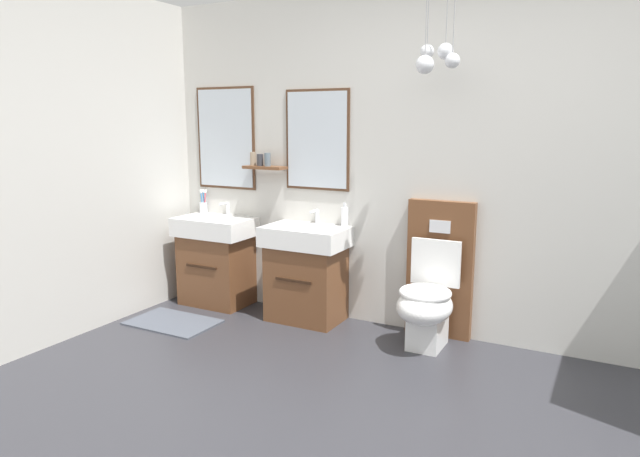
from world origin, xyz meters
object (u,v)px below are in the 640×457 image
(vanity_sink_left, at_px, (217,258))
(soap_dispenser, at_px, (345,216))
(toilet, at_px, (432,292))
(vanity_sink_right, at_px, (307,271))
(toothbrush_cup, at_px, (204,206))

(vanity_sink_left, distance_m, soap_dispenser, 1.22)
(toilet, bearing_deg, soap_dispenser, 167.39)
(vanity_sink_right, bearing_deg, toothbrush_cup, 172.77)
(vanity_sink_left, relative_size, soap_dispenser, 4.09)
(toothbrush_cup, bearing_deg, vanity_sink_left, -30.47)
(vanity_sink_right, distance_m, soap_dispenser, 0.52)
(vanity_sink_right, distance_m, toilet, 1.02)
(toilet, height_order, toothbrush_cup, toilet)
(vanity_sink_left, distance_m, vanity_sink_right, 0.88)
(vanity_sink_right, relative_size, toothbrush_cup, 3.57)
(toothbrush_cup, bearing_deg, soap_dispenser, 0.41)
(vanity_sink_right, height_order, toilet, toilet)
(vanity_sink_left, distance_m, toothbrush_cup, 0.50)
(vanity_sink_left, height_order, vanity_sink_right, same)
(vanity_sink_left, xyz_separation_m, toilet, (1.90, -0.02, -0.02))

